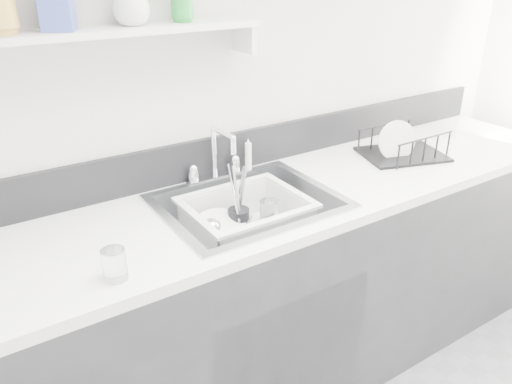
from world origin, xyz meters
TOP-DOWN VIEW (x-y plane):
  - counter_run at (0.00, 1.19)m, footprint 3.20×0.62m
  - backsplash at (0.00, 1.49)m, footprint 3.20×0.02m
  - sink at (0.00, 1.19)m, footprint 0.64×0.52m
  - faucet at (0.00, 1.44)m, footprint 0.26×0.18m
  - side_sprayer at (0.16, 1.44)m, footprint 0.03×0.03m
  - wall_shelf at (-0.35, 1.42)m, footprint 1.00×0.16m
  - wash_tub at (-0.00, 1.20)m, footprint 0.54×0.49m
  - plate_stack at (-0.09, 1.20)m, footprint 0.27×0.26m
  - utensil_cup at (-0.01, 1.24)m, footprint 0.08×0.08m
  - ladle at (-0.08, 1.18)m, footprint 0.29×0.28m
  - tumbler_in_tub at (0.12, 1.23)m, footprint 0.09×0.09m
  - tumbler_counter at (-0.56, 0.98)m, footprint 0.09×0.09m
  - dish_rack at (0.83, 1.21)m, footprint 0.42×0.36m
  - bowl_small at (0.08, 1.10)m, footprint 0.13×0.13m
  - soap_bottle_c at (-0.29, 1.42)m, footprint 0.15×0.15m

SIDE VIEW (x-z plane):
  - counter_run at x=0.00m, z-range 0.00..0.92m
  - bowl_small at x=0.08m, z-range 0.77..0.80m
  - plate_stack at x=-0.09m, z-range 0.74..0.85m
  - ladle at x=-0.08m, z-range 0.77..0.85m
  - tumbler_in_tub at x=0.12m, z-range 0.77..0.88m
  - utensil_cup at x=-0.01m, z-range 0.69..0.96m
  - sink at x=0.00m, z-range 0.73..0.93m
  - wash_tub at x=0.00m, z-range 0.75..0.92m
  - tumbler_counter at x=-0.56m, z-range 0.92..1.01m
  - faucet at x=0.00m, z-range 0.87..1.09m
  - dish_rack at x=0.83m, z-range 0.92..1.04m
  - side_sprayer at x=0.16m, z-range 0.92..1.06m
  - backsplash at x=0.00m, z-range 0.92..1.08m
  - wall_shelf at x=-0.35m, z-range 1.45..1.57m
  - soap_bottle_c at x=-0.29m, z-range 1.53..1.68m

